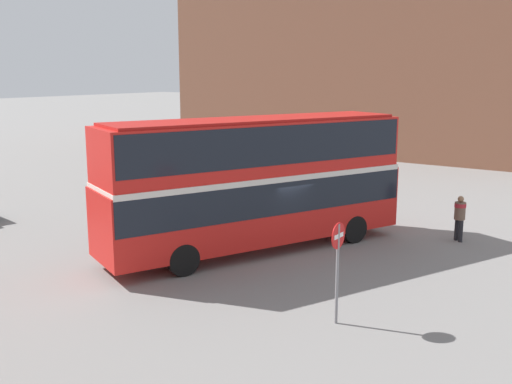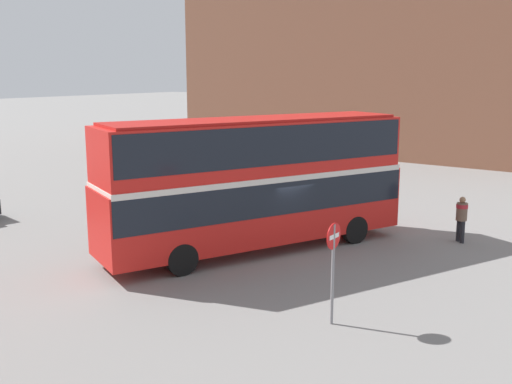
# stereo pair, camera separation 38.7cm
# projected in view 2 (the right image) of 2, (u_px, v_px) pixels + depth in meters

# --- Properties ---
(ground_plane) EXTENTS (240.00, 240.00, 0.00)m
(ground_plane) POSITION_uv_depth(u_px,v_px,m) (281.00, 248.00, 22.06)
(ground_plane) COLOR gray
(building_row_right) EXTENTS (9.10, 33.10, 17.16)m
(building_row_right) POSITION_uv_depth(u_px,v_px,m) (379.00, 42.00, 46.82)
(building_row_right) COLOR brown
(building_row_right) RESTS_ON ground_plane
(double_decker_bus) EXTENTS (11.52, 6.85, 4.78)m
(double_decker_bus) POSITION_uv_depth(u_px,v_px,m) (256.00, 176.00, 21.24)
(double_decker_bus) COLOR red
(double_decker_bus) RESTS_ON ground_plane
(pedestrian_foreground) EXTENTS (0.61, 0.61, 1.76)m
(pedestrian_foreground) POSITION_uv_depth(u_px,v_px,m) (462.00, 215.00, 22.57)
(pedestrian_foreground) COLOR #232328
(pedestrian_foreground) RESTS_ON ground_plane
(no_entry_sign) EXTENTS (0.68, 0.08, 2.68)m
(no_entry_sign) POSITION_uv_depth(u_px,v_px,m) (333.00, 256.00, 15.06)
(no_entry_sign) COLOR gray
(no_entry_sign) RESTS_ON ground_plane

